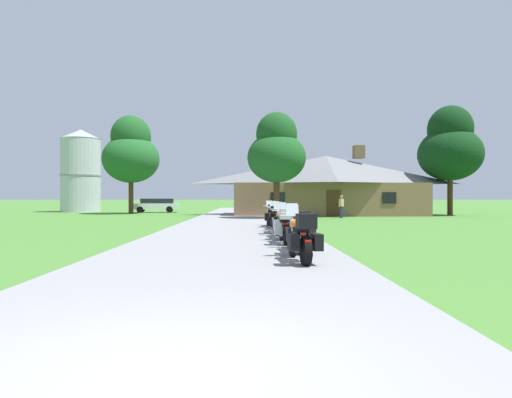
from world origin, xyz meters
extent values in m
plane|color=#42752D|center=(0.00, 20.00, 0.00)|extent=(500.00, 500.00, 0.00)
cube|color=gray|center=(0.00, 18.00, 0.03)|extent=(6.40, 80.00, 0.06)
cylinder|color=black|center=(1.79, 7.29, 0.38)|extent=(0.17, 0.65, 0.64)
cylinder|color=black|center=(1.93, 5.85, 0.38)|extent=(0.22, 0.65, 0.64)
cube|color=silver|center=(1.86, 6.55, 0.44)|extent=(0.31, 0.58, 0.30)
ellipsoid|color=orange|center=(1.83, 6.81, 0.89)|extent=(0.35, 0.55, 0.26)
cube|color=black|center=(1.88, 6.35, 0.80)|extent=(0.33, 0.54, 0.10)
cylinder|color=silver|center=(1.79, 7.25, 1.08)|extent=(0.66, 0.10, 0.03)
cylinder|color=silver|center=(1.79, 7.29, 0.74)|extent=(0.08, 0.24, 0.73)
cube|color=#B2BCC6|center=(1.78, 7.35, 1.22)|extent=(0.33, 0.14, 0.27)
sphere|color=silver|center=(1.79, 7.25, 0.94)|extent=(0.11, 0.11, 0.11)
cube|color=black|center=(1.93, 5.80, 1.02)|extent=(0.43, 0.40, 0.32)
cube|color=red|center=(1.95, 5.63, 0.60)|extent=(0.14, 0.04, 0.06)
cylinder|color=silver|center=(2.04, 6.19, 0.28)|extent=(0.12, 0.55, 0.07)
cube|color=black|center=(1.66, 5.88, 0.56)|extent=(0.24, 0.42, 0.36)
cube|color=black|center=(2.18, 5.93, 0.56)|extent=(0.24, 0.42, 0.36)
cylinder|color=black|center=(1.97, 9.16, 0.38)|extent=(0.15, 0.65, 0.64)
cylinder|color=black|center=(2.06, 7.72, 0.38)|extent=(0.19, 0.65, 0.64)
cube|color=silver|center=(2.01, 8.42, 0.44)|extent=(0.29, 0.57, 0.30)
ellipsoid|color=#B2B5BC|center=(2.00, 8.68, 0.89)|extent=(0.33, 0.54, 0.26)
cube|color=black|center=(2.03, 8.22, 0.80)|extent=(0.31, 0.54, 0.10)
cylinder|color=silver|center=(1.97, 9.12, 1.08)|extent=(0.66, 0.07, 0.03)
cylinder|color=silver|center=(1.97, 9.16, 0.74)|extent=(0.07, 0.24, 0.73)
cube|color=#B2BCC6|center=(1.97, 9.22, 1.22)|extent=(0.33, 0.13, 0.27)
sphere|color=silver|center=(1.97, 9.12, 0.94)|extent=(0.11, 0.11, 0.11)
cube|color=black|center=(2.06, 7.67, 1.02)|extent=(0.42, 0.38, 0.32)
cube|color=red|center=(2.07, 7.50, 0.60)|extent=(0.14, 0.04, 0.06)
cylinder|color=silver|center=(2.18, 8.05, 0.28)|extent=(0.10, 0.55, 0.07)
cube|color=black|center=(1.79, 7.76, 0.56)|extent=(0.22, 0.41, 0.36)
cube|color=black|center=(2.31, 7.79, 0.56)|extent=(0.22, 0.41, 0.36)
cylinder|color=black|center=(1.82, 11.36, 0.38)|extent=(0.13, 0.64, 0.64)
cylinder|color=black|center=(1.86, 9.92, 0.38)|extent=(0.17, 0.64, 0.64)
cube|color=silver|center=(1.84, 10.62, 0.44)|extent=(0.28, 0.57, 0.30)
ellipsoid|color=#195B33|center=(1.83, 10.88, 0.89)|extent=(0.31, 0.53, 0.26)
cube|color=black|center=(1.85, 10.42, 0.80)|extent=(0.29, 0.53, 0.10)
cylinder|color=silver|center=(1.82, 11.32, 1.08)|extent=(0.66, 0.05, 0.03)
cylinder|color=silver|center=(1.82, 11.36, 0.74)|extent=(0.07, 0.24, 0.73)
cube|color=#B2BCC6|center=(1.82, 11.42, 1.22)|extent=(0.32, 0.12, 0.27)
sphere|color=silver|center=(1.82, 11.32, 0.94)|extent=(0.11, 0.11, 0.11)
cube|color=#B7B7BC|center=(1.86, 9.87, 1.02)|extent=(0.41, 0.37, 0.32)
cube|color=red|center=(1.87, 9.70, 0.60)|extent=(0.14, 0.03, 0.06)
cylinder|color=silver|center=(1.99, 10.25, 0.28)|extent=(0.09, 0.55, 0.07)
cube|color=#B7B7BC|center=(1.60, 9.97, 0.56)|extent=(0.21, 0.41, 0.36)
cube|color=#B7B7BC|center=(2.12, 9.98, 0.56)|extent=(0.21, 0.41, 0.36)
cylinder|color=black|center=(1.82, 13.21, 0.38)|extent=(0.17, 0.65, 0.64)
cylinder|color=black|center=(1.96, 11.78, 0.38)|extent=(0.21, 0.65, 0.64)
cube|color=silver|center=(1.89, 12.47, 0.44)|extent=(0.31, 0.58, 0.30)
ellipsoid|color=orange|center=(1.87, 12.73, 0.89)|extent=(0.35, 0.55, 0.26)
cube|color=black|center=(1.91, 12.27, 0.80)|extent=(0.33, 0.54, 0.10)
cylinder|color=silver|center=(1.83, 13.17, 1.08)|extent=(0.66, 0.09, 0.03)
cylinder|color=silver|center=(1.82, 13.21, 0.74)|extent=(0.08, 0.24, 0.73)
cube|color=#B2BCC6|center=(1.82, 13.27, 1.22)|extent=(0.33, 0.14, 0.27)
sphere|color=silver|center=(1.83, 13.17, 0.94)|extent=(0.11, 0.11, 0.11)
cube|color=silver|center=(1.96, 11.73, 1.02)|extent=(0.43, 0.40, 0.32)
cube|color=red|center=(1.98, 11.56, 0.60)|extent=(0.14, 0.04, 0.06)
cylinder|color=silver|center=(2.07, 12.11, 0.28)|extent=(0.12, 0.55, 0.07)
cube|color=silver|center=(1.69, 11.80, 0.56)|extent=(0.24, 0.42, 0.36)
cube|color=silver|center=(2.21, 11.85, 0.56)|extent=(0.24, 0.42, 0.36)
cylinder|color=black|center=(1.86, 15.46, 0.38)|extent=(0.14, 0.64, 0.64)
cylinder|color=black|center=(1.78, 14.03, 0.38)|extent=(0.19, 0.65, 0.64)
cube|color=silver|center=(1.82, 14.73, 0.44)|extent=(0.29, 0.57, 0.30)
ellipsoid|color=black|center=(1.83, 14.98, 0.89)|extent=(0.33, 0.53, 0.26)
cube|color=black|center=(1.81, 14.53, 0.80)|extent=(0.31, 0.53, 0.10)
cylinder|color=silver|center=(1.85, 15.42, 1.08)|extent=(0.66, 0.07, 0.03)
cylinder|color=silver|center=(1.86, 15.46, 0.74)|extent=(0.07, 0.24, 0.73)
cube|color=#B2BCC6|center=(1.86, 15.52, 1.22)|extent=(0.33, 0.13, 0.27)
sphere|color=silver|center=(1.85, 15.42, 0.94)|extent=(0.11, 0.11, 0.11)
cube|color=black|center=(1.78, 13.98, 1.02)|extent=(0.42, 0.38, 0.32)
cube|color=red|center=(1.77, 13.81, 0.60)|extent=(0.14, 0.04, 0.06)
cylinder|color=silver|center=(1.94, 14.34, 0.28)|extent=(0.10, 0.55, 0.07)
cube|color=black|center=(1.52, 14.09, 0.56)|extent=(0.22, 0.41, 0.36)
cube|color=black|center=(2.04, 14.06, 0.56)|extent=(0.22, 0.41, 0.36)
cylinder|color=black|center=(1.89, 17.57, 0.38)|extent=(0.17, 0.65, 0.64)
cylinder|color=black|center=(2.03, 16.13, 0.38)|extent=(0.22, 0.65, 0.64)
cube|color=silver|center=(1.96, 16.83, 0.44)|extent=(0.31, 0.58, 0.30)
ellipsoid|color=black|center=(1.93, 17.09, 0.89)|extent=(0.35, 0.55, 0.26)
cube|color=black|center=(1.98, 16.63, 0.80)|extent=(0.33, 0.54, 0.10)
cylinder|color=silver|center=(1.89, 17.53, 1.08)|extent=(0.66, 0.10, 0.03)
cylinder|color=silver|center=(1.89, 17.57, 0.74)|extent=(0.08, 0.24, 0.73)
cube|color=#B2BCC6|center=(1.88, 17.63, 1.22)|extent=(0.33, 0.14, 0.27)
sphere|color=silver|center=(1.89, 17.53, 0.94)|extent=(0.11, 0.11, 0.11)
cube|color=silver|center=(2.03, 16.08, 1.02)|extent=(0.43, 0.40, 0.32)
cube|color=red|center=(2.05, 15.91, 0.60)|extent=(0.14, 0.04, 0.06)
cylinder|color=silver|center=(2.14, 16.47, 0.28)|extent=(0.12, 0.55, 0.07)
cylinder|color=black|center=(1.80, 19.58, 0.38)|extent=(0.14, 0.64, 0.64)
cylinder|color=black|center=(1.87, 18.14, 0.38)|extent=(0.19, 0.65, 0.64)
cube|color=silver|center=(1.83, 18.84, 0.44)|extent=(0.29, 0.57, 0.30)
ellipsoid|color=silver|center=(1.82, 19.10, 0.89)|extent=(0.33, 0.53, 0.26)
cube|color=black|center=(1.84, 18.64, 0.80)|extent=(0.31, 0.53, 0.10)
cylinder|color=silver|center=(1.80, 19.54, 1.08)|extent=(0.66, 0.06, 0.03)
cylinder|color=silver|center=(1.80, 19.58, 0.74)|extent=(0.07, 0.24, 0.73)
cube|color=#B2BCC6|center=(1.79, 19.64, 1.22)|extent=(0.32, 0.12, 0.27)
sphere|color=silver|center=(1.80, 19.54, 0.94)|extent=(0.11, 0.11, 0.11)
cube|color=black|center=(1.87, 18.09, 1.02)|extent=(0.42, 0.38, 0.32)
cube|color=red|center=(1.88, 17.92, 0.60)|extent=(0.14, 0.04, 0.06)
cylinder|color=silver|center=(1.99, 18.47, 0.28)|extent=(0.10, 0.55, 0.07)
cube|color=black|center=(1.61, 18.18, 0.56)|extent=(0.22, 0.41, 0.36)
cube|color=black|center=(2.12, 18.20, 0.56)|extent=(0.22, 0.41, 0.36)
cube|color=brown|center=(7.44, 34.52, 1.35)|extent=(15.80, 6.80, 2.70)
pyramid|color=slate|center=(7.44, 34.52, 3.91)|extent=(16.75, 7.21, 2.42)
cube|color=brown|center=(10.29, 34.52, 5.47)|extent=(0.90, 0.90, 1.10)
cube|color=#472D19|center=(7.44, 31.09, 1.05)|extent=(1.10, 0.08, 2.10)
cube|color=black|center=(3.02, 31.09, 1.48)|extent=(1.10, 0.06, 0.90)
cube|color=black|center=(11.87, 31.09, 1.48)|extent=(1.10, 0.06, 0.90)
cylinder|color=navy|center=(7.61, 28.84, 0.43)|extent=(0.14, 0.14, 0.86)
cylinder|color=navy|center=(7.49, 28.71, 0.43)|extent=(0.14, 0.14, 0.86)
cube|color=tan|center=(7.55, 28.77, 1.14)|extent=(0.41, 0.41, 0.56)
cylinder|color=tan|center=(7.71, 28.94, 1.12)|extent=(0.09, 0.09, 0.58)
cylinder|color=tan|center=(7.39, 28.61, 1.12)|extent=(0.09, 0.09, 0.58)
sphere|color=tan|center=(7.55, 28.77, 1.56)|extent=(0.21, 0.21, 0.21)
cylinder|color=#B2AD99|center=(7.55, 28.77, 1.66)|extent=(0.22, 0.22, 0.05)
cylinder|color=#422D19|center=(2.70, 27.77, 1.60)|extent=(0.44, 0.44, 3.21)
ellipsoid|color=#194C1E|center=(2.70, 27.77, 4.36)|extent=(4.18, 4.18, 3.55)
ellipsoid|color=#16441B|center=(2.70, 27.77, 6.03)|extent=(2.93, 2.93, 3.13)
cylinder|color=#422D19|center=(17.80, 33.44, 1.87)|extent=(0.44, 0.44, 3.74)
ellipsoid|color=#0F3314|center=(17.80, 33.44, 5.19)|extent=(5.30, 5.30, 4.50)
ellipsoid|color=black|center=(17.80, 33.44, 7.31)|extent=(3.71, 3.71, 3.97)
cylinder|color=#422D19|center=(-10.22, 37.49, 1.83)|extent=(0.44, 0.44, 3.65)
ellipsoid|color=#1E5623|center=(-10.22, 37.49, 5.09)|extent=(5.21, 5.21, 4.43)
ellipsoid|color=#1B4E20|center=(-10.22, 37.49, 7.17)|extent=(3.65, 3.65, 3.91)
cylinder|color=#B2B7BC|center=(-16.87, 42.80, 3.81)|extent=(3.99, 3.99, 7.63)
cone|color=#999EA3|center=(-16.87, 42.80, 8.13)|extent=(4.07, 4.07, 1.00)
cylinder|color=gray|center=(-16.87, 42.80, 3.81)|extent=(4.11, 4.11, 0.15)
cube|color=silver|center=(-8.68, 40.97, 0.62)|extent=(4.79, 2.39, 0.60)
cube|color=black|center=(-8.48, 40.99, 1.16)|extent=(3.39, 2.00, 0.48)
cylinder|color=black|center=(-9.99, 39.95, 0.32)|extent=(0.66, 0.30, 0.64)
cylinder|color=black|center=(-10.20, 41.63, 0.32)|extent=(0.66, 0.30, 0.64)
cylinder|color=black|center=(-7.16, 40.30, 0.32)|extent=(0.66, 0.30, 0.64)
cylinder|color=black|center=(-7.37, 41.98, 0.32)|extent=(0.66, 0.30, 0.64)
camera|label=1|loc=(0.69, -3.61, 1.53)|focal=30.95mm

